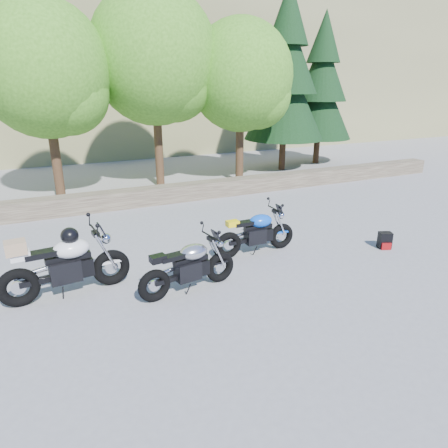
{
  "coord_description": "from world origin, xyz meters",
  "views": [
    {
      "loc": [
        -2.95,
        -5.79,
        3.38
      ],
      "look_at": [
        0.2,
        1.0,
        0.75
      ],
      "focal_mm": 32.0,
      "sensor_mm": 36.0,
      "label": 1
    }
  ],
  "objects_px": {
    "blue_bike": "(256,233)",
    "white_bike": "(65,263)",
    "silver_bike": "(189,267)",
    "backpack": "(385,241)"
  },
  "relations": [
    {
      "from": "silver_bike",
      "to": "backpack",
      "type": "relative_size",
      "value": 5.1
    },
    {
      "from": "blue_bike",
      "to": "backpack",
      "type": "distance_m",
      "value": 2.84
    },
    {
      "from": "white_bike",
      "to": "silver_bike",
      "type": "bearing_deg",
      "value": -26.08
    },
    {
      "from": "white_bike",
      "to": "blue_bike",
      "type": "xyz_separation_m",
      "value": [
        3.75,
        0.23,
        -0.13
      ]
    },
    {
      "from": "silver_bike",
      "to": "white_bike",
      "type": "height_order",
      "value": "white_bike"
    },
    {
      "from": "silver_bike",
      "to": "white_bike",
      "type": "relative_size",
      "value": 0.86
    },
    {
      "from": "silver_bike",
      "to": "blue_bike",
      "type": "xyz_separation_m",
      "value": [
        1.84,
        0.96,
        -0.0
      ]
    },
    {
      "from": "blue_bike",
      "to": "backpack",
      "type": "bearing_deg",
      "value": -19.31
    },
    {
      "from": "silver_bike",
      "to": "backpack",
      "type": "height_order",
      "value": "silver_bike"
    },
    {
      "from": "blue_bike",
      "to": "white_bike",
      "type": "bearing_deg",
      "value": -176.04
    }
  ]
}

